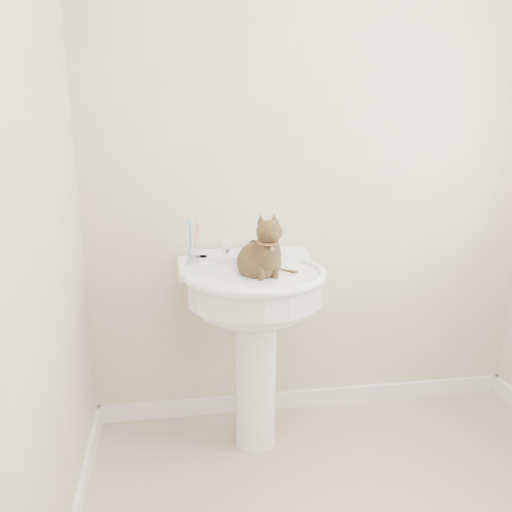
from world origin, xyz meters
name	(u,v)px	position (x,y,z in m)	size (l,w,h in m)	color
wall_back	(314,173)	(0.00, 1.10, 1.25)	(2.20, 0.00, 2.50)	beige
wall_left	(5,233)	(-1.10, 0.00, 1.25)	(0.00, 2.20, 2.50)	beige
baseboard_back	(308,398)	(0.00, 1.09, 0.04)	(2.20, 0.02, 0.09)	white
pedestal_sink	(255,305)	(-0.33, 0.81, 0.70)	(0.65, 0.64, 0.90)	white
faucet	(250,245)	(-0.33, 0.97, 0.94)	(0.28, 0.12, 0.14)	silver
soap_bar	(264,246)	(-0.25, 1.06, 0.91)	(0.09, 0.06, 0.03)	#FF673A
toothbrush_cup	(193,253)	(-0.60, 0.85, 0.94)	(0.07, 0.07, 0.18)	silver
cat	(261,257)	(-0.31, 0.78, 0.93)	(0.21, 0.27, 0.39)	#4E3D20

